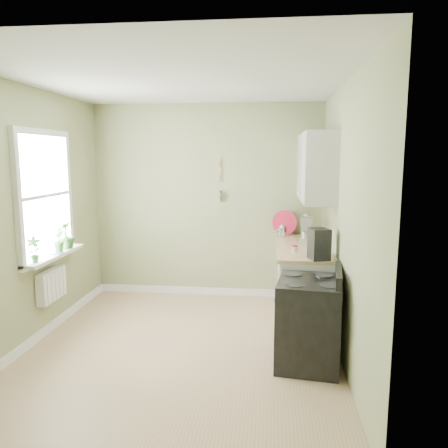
# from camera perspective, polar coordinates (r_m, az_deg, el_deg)

# --- Properties ---
(floor) EXTENTS (3.20, 3.60, 0.02)m
(floor) POSITION_cam_1_polar(r_m,az_deg,el_deg) (4.77, -5.44, -15.83)
(floor) COLOR #A2805A
(floor) RESTS_ON ground
(ceiling) EXTENTS (3.20, 3.60, 0.02)m
(ceiling) POSITION_cam_1_polar(r_m,az_deg,el_deg) (4.40, -5.99, 18.34)
(ceiling) COLOR white
(ceiling) RESTS_ON wall_back
(wall_back) EXTENTS (3.20, 0.02, 2.70)m
(wall_back) POSITION_cam_1_polar(r_m,az_deg,el_deg) (6.16, -2.25, 2.96)
(wall_back) COLOR #8D9565
(wall_back) RESTS_ON floor
(wall_left) EXTENTS (0.02, 3.60, 2.70)m
(wall_left) POSITION_cam_1_polar(r_m,az_deg,el_deg) (4.97, -24.18, 0.78)
(wall_left) COLOR #8D9565
(wall_left) RESTS_ON floor
(wall_right) EXTENTS (0.02, 3.60, 2.70)m
(wall_right) POSITION_cam_1_polar(r_m,az_deg,el_deg) (4.35, 15.52, 0.20)
(wall_right) COLOR #8D9565
(wall_right) RESTS_ON floor
(base_cabinets) EXTENTS (0.60, 1.60, 0.87)m
(base_cabinets) POSITION_cam_1_polar(r_m,az_deg,el_deg) (5.48, 10.21, -7.66)
(base_cabinets) COLOR silver
(base_cabinets) RESTS_ON floor
(countertop) EXTENTS (0.64, 1.60, 0.04)m
(countertop) POSITION_cam_1_polar(r_m,az_deg,el_deg) (5.37, 10.24, -3.00)
(countertop) COLOR tan
(countertop) RESTS_ON base_cabinets
(upper_cabinets) EXTENTS (0.35, 1.40, 0.80)m
(upper_cabinets) POSITION_cam_1_polar(r_m,az_deg,el_deg) (5.38, 11.89, 7.27)
(upper_cabinets) COLOR silver
(upper_cabinets) RESTS_ON wall_right
(window) EXTENTS (0.06, 1.14, 1.44)m
(window) POSITION_cam_1_polar(r_m,az_deg,el_deg) (5.20, -22.41, 3.43)
(window) COLOR white
(window) RESTS_ON wall_left
(window_sill) EXTENTS (0.18, 1.14, 0.04)m
(window_sill) POSITION_cam_1_polar(r_m,az_deg,el_deg) (5.26, -21.28, -3.84)
(window_sill) COLOR white
(window_sill) RESTS_ON wall_left
(radiator) EXTENTS (0.12, 0.50, 0.35)m
(radiator) POSITION_cam_1_polar(r_m,az_deg,el_deg) (5.31, -21.62, -7.42)
(radiator) COLOR white
(radiator) RESTS_ON wall_left
(wall_utensils) EXTENTS (0.02, 0.14, 0.58)m
(wall_utensils) POSITION_cam_1_polar(r_m,az_deg,el_deg) (6.08, -0.44, 4.92)
(wall_utensils) COLOR tan
(wall_utensils) RESTS_ON wall_back
(stove) EXTENTS (0.68, 0.74, 0.95)m
(stove) POSITION_cam_1_polar(r_m,az_deg,el_deg) (4.33, 11.04, -12.40)
(stove) COLOR black
(stove) RESTS_ON floor
(stand_mixer) EXTENTS (0.23, 0.32, 0.36)m
(stand_mixer) POSITION_cam_1_polar(r_m,az_deg,el_deg) (5.54, 10.73, -0.84)
(stand_mixer) COLOR #B2B2B7
(stand_mixer) RESTS_ON countertop
(kettle) EXTENTS (0.17, 0.10, 0.17)m
(kettle) POSITION_cam_1_polar(r_m,az_deg,el_deg) (5.86, 7.56, -0.90)
(kettle) COLOR silver
(kettle) RESTS_ON countertop
(coffee_maker) EXTENTS (0.24, 0.25, 0.33)m
(coffee_maker) POSITION_cam_1_polar(r_m,az_deg,el_deg) (4.67, 12.30, -2.67)
(coffee_maker) COLOR black
(coffee_maker) RESTS_ON countertop
(red_tray) EXTENTS (0.34, 0.11, 0.34)m
(red_tray) POSITION_cam_1_polar(r_m,az_deg,el_deg) (6.04, 7.91, 0.17)
(red_tray) COLOR #A41A32
(red_tray) RESTS_ON countertop
(jar) EXTENTS (0.07, 0.07, 0.08)m
(jar) POSITION_cam_1_polar(r_m,az_deg,el_deg) (4.98, 9.18, -3.21)
(jar) COLOR beige
(jar) RESTS_ON countertop
(plant_a) EXTENTS (0.18, 0.16, 0.28)m
(plant_a) POSITION_cam_1_polar(r_m,az_deg,el_deg) (4.86, -23.60, -3.08)
(plant_a) COLOR #34622A
(plant_a) RESTS_ON window_sill
(plant_b) EXTENTS (0.19, 0.20, 0.28)m
(plant_b) POSITION_cam_1_polar(r_m,az_deg,el_deg) (5.30, -20.85, -1.98)
(plant_b) COLOR #34622A
(plant_b) RESTS_ON window_sill
(plant_c) EXTENTS (0.22, 0.22, 0.32)m
(plant_c) POSITION_cam_1_polar(r_m,az_deg,el_deg) (5.48, -19.90, -1.36)
(plant_c) COLOR #34622A
(plant_c) RESTS_ON window_sill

